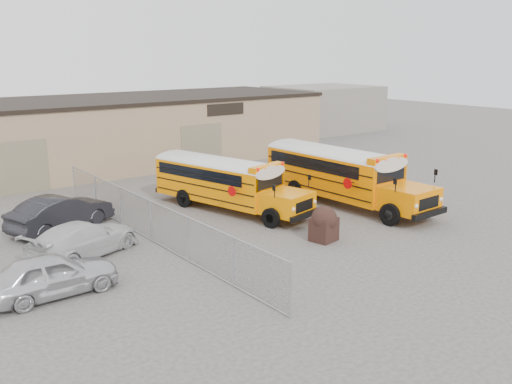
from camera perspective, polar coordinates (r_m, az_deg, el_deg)
ground at (r=25.48m, az=4.92°, el=-4.02°), size 120.00×120.00×0.00m
warehouse at (r=41.63m, az=-13.86°, el=6.00°), size 30.20×10.20×4.67m
chainlink_fence at (r=24.33m, az=-10.46°, el=-2.85°), size 0.07×18.07×1.81m
distant_building_right at (r=58.44m, az=6.72°, el=8.31°), size 10.00×8.00×4.40m
school_bus_left at (r=32.62m, az=-10.29°, el=2.58°), size 4.26×9.35×2.66m
school_bus_right at (r=34.48m, az=0.88°, el=3.72°), size 3.15×10.25×2.98m
tarp_bundle at (r=24.21m, az=6.82°, el=-3.11°), size 1.17×1.11×1.51m
car_silver at (r=19.95m, az=-19.74°, el=-7.80°), size 4.26×1.75×1.44m
car_white at (r=23.27m, az=-16.93°, el=-4.54°), size 5.20×3.65×1.40m
car_dark at (r=26.98m, az=-18.92°, el=-1.97°), size 5.08×3.13×1.58m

